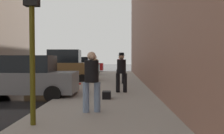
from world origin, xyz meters
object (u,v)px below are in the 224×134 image
Objects in this scene: parked_bronze_suv at (63,68)px; pedestrian_in_jeans at (92,78)px; parked_gray_coupe at (26,78)px; fire_hydrant at (77,83)px; traffic_light at (32,10)px; pedestrian_in_tan_coat at (95,67)px; pedestrian_with_fedora at (121,70)px; pedestrian_in_red_jacket at (121,68)px; duffel_bag at (107,95)px; parked_dark_green_sedan at (77,67)px; parked_red_hatchback at (86,65)px.

parked_bronze_suv is 10.39m from pedestrian_in_jeans.
parked_gray_coupe is at bearing 133.56° from pedestrian_in_jeans.
fire_hydrant is 5.08m from pedestrian_in_jeans.
traffic_light reaches higher than pedestrian_in_tan_coat.
parked_bronze_suv is at bearing 124.18° from pedestrian_with_fedora.
pedestrian_with_fedora is (0.01, -3.85, 0.03)m from pedestrian_in_red_jacket.
parked_dark_green_sedan is at bearing 103.96° from duffel_bag.
parked_bronze_suv is at bearing 113.95° from duffel_bag.
pedestrian_in_jeans is (1.25, -4.88, 0.61)m from fire_hydrant.
pedestrian_in_jeans is 3.89× the size of duffel_bag.
parked_bronze_suv is 2.62× the size of pedestrian_with_fedora.
pedestrian_in_jeans reaches higher than parked_gray_coupe.
pedestrian_in_tan_coat reaches higher than parked_dark_green_sedan.
pedestrian_with_fedora is at bearing -55.82° from parked_bronze_suv.
parked_bronze_suv is 5.39m from fire_hydrant.
parked_dark_green_sedan is at bearing 108.54° from pedestrian_with_fedora.
parked_gray_coupe is at bearing 111.99° from traffic_light.
pedestrian_in_jeans is (-0.89, -7.96, 0.00)m from pedestrian_in_red_jacket.
parked_dark_green_sedan is 16.19m from pedestrian_in_jeans.
parked_dark_green_sedan is 1.17× the size of traffic_light.
fire_hydrant is (1.80, 1.67, -0.35)m from parked_gray_coupe.
parked_bronze_suv is 5.97m from parked_dark_green_sedan.
pedestrian_in_jeans is 2.50m from duffel_bag.
pedestrian_in_red_jacket is at bearing -26.52° from parked_bronze_suv.
parked_dark_green_sedan reaches higher than duffel_bag.
parked_bronze_suv is 2.72× the size of pedestrian_in_jeans.
traffic_light reaches higher than duffel_bag.
traffic_light is 2.11× the size of pedestrian_in_red_jacket.
parked_dark_green_sedan is at bearing 109.54° from pedestrian_in_tan_coat.
duffel_bag is (-0.58, -1.77, -0.85)m from pedestrian_with_fedora.
fire_hydrant is 6.66m from traffic_light.
pedestrian_in_jeans is (3.05, -22.11, 0.26)m from parked_red_hatchback.
duffel_bag is at bearing 82.30° from pedestrian_in_jeans.
parked_red_hatchback is 1.18× the size of traffic_light.
parked_dark_green_sedan is 2.47× the size of pedestrian_in_tan_coat.
parked_gray_coupe is 2.47× the size of pedestrian_in_red_jacket.
pedestrian_in_jeans is at bearing -85.22° from pedestrian_in_tan_coat.
pedestrian_with_fedora is at bearing 12.90° from parked_gray_coupe.
parked_bronze_suv is 6.61× the size of fire_hydrant.
pedestrian_in_red_jacket is (3.95, 4.75, 0.26)m from parked_gray_coupe.
traffic_light reaches higher than parked_red_hatchback.
pedestrian_in_red_jacket is at bearing 50.30° from parked_gray_coupe.
parked_gray_coupe is 4.44m from pedestrian_in_jeans.
fire_hydrant is at bearing -124.82° from pedestrian_in_red_jacket.
traffic_light is 2.11× the size of pedestrian_in_tan_coat.
pedestrian_in_tan_coat is (2.26, -6.35, 0.26)m from parked_dark_green_sedan.
pedestrian_in_tan_coat and pedestrian_in_red_jacket have the same top height.
parked_bronze_suv is at bearing 107.09° from pedestrian_in_jeans.
traffic_light is (1.85, -11.31, 1.73)m from parked_bronze_suv.
parked_gray_coupe and parked_dark_green_sedan have the same top height.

